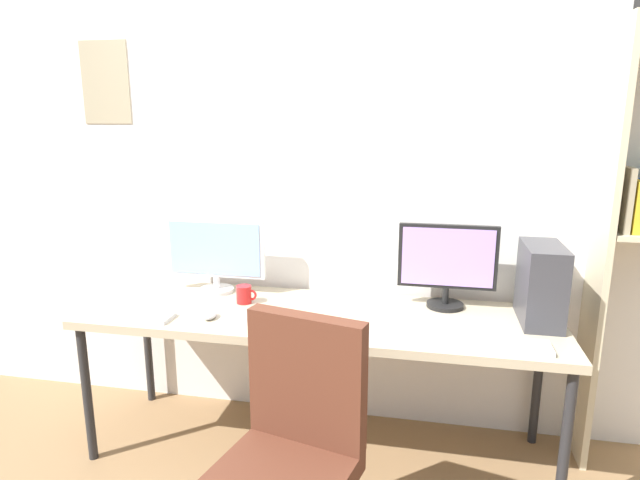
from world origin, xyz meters
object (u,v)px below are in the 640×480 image
at_px(desk, 318,323).
at_px(pc_tower, 541,284).
at_px(keyboard_center, 307,329).
at_px(computer_mouse, 210,315).
at_px(coffee_mug, 244,294).
at_px(monitor_right, 447,263).
at_px(keyboard_right, 508,345).
at_px(keyboard_left, 133,316).
at_px(monitor_left, 216,253).

distance_m(desk, pc_tower, 1.05).
xyz_separation_m(pc_tower, keyboard_center, (-1.01, -0.33, -0.17)).
height_order(pc_tower, computer_mouse, pc_tower).
bearing_deg(coffee_mug, keyboard_center, -37.07).
height_order(pc_tower, keyboard_center, pc_tower).
height_order(monitor_right, keyboard_right, monitor_right).
relative_size(monitor_right, keyboard_left, 1.25).
distance_m(keyboard_center, computer_mouse, 0.48).
distance_m(keyboard_left, keyboard_right, 1.68).
distance_m(monitor_right, pc_tower, 0.43).
xyz_separation_m(desk, keyboard_right, (0.84, -0.23, 0.06)).
xyz_separation_m(keyboard_left, keyboard_center, (0.84, 0.00, 0.00)).
height_order(desk, keyboard_center, keyboard_center).
relative_size(monitor_right, pc_tower, 1.31).
relative_size(monitor_left, keyboard_left, 1.43).
bearing_deg(keyboard_center, monitor_left, 143.60).
bearing_deg(monitor_right, keyboard_right, -61.51).
bearing_deg(desk, coffee_mug, 170.28).
bearing_deg(monitor_left, pc_tower, -3.98).
xyz_separation_m(monitor_left, keyboard_left, (-0.24, -0.44, -0.21)).
distance_m(desk, monitor_right, 0.69).
distance_m(keyboard_left, coffee_mug, 0.54).
height_order(keyboard_center, keyboard_right, same).
bearing_deg(desk, keyboard_right, -15.31).
distance_m(monitor_left, keyboard_right, 1.52).
bearing_deg(keyboard_center, computer_mouse, 172.62).
bearing_deg(pc_tower, monitor_right, 164.85).
bearing_deg(keyboard_left, monitor_right, 17.07).
distance_m(monitor_right, keyboard_left, 1.52).
xyz_separation_m(monitor_left, keyboard_center, (0.60, -0.44, -0.21)).
bearing_deg(keyboard_right, desk, 164.69).
distance_m(desk, keyboard_left, 0.87).
relative_size(monitor_right, coffee_mug, 4.47).
xyz_separation_m(keyboard_right, coffee_mug, (-1.23, 0.30, 0.04)).
xyz_separation_m(computer_mouse, coffee_mug, (0.09, 0.24, 0.03)).
xyz_separation_m(monitor_left, keyboard_right, (1.44, -0.44, -0.21)).
height_order(monitor_right, keyboard_center, monitor_right).
xyz_separation_m(keyboard_left, computer_mouse, (0.36, 0.06, 0.01)).
height_order(desk, coffee_mug, coffee_mug).
xyz_separation_m(monitor_left, coffee_mug, (0.21, -0.14, -0.17)).
relative_size(keyboard_right, computer_mouse, 3.56).
bearing_deg(monitor_left, coffee_mug, -35.08).
bearing_deg(desk, pc_tower, 5.63).
distance_m(monitor_right, coffee_mug, 1.02).
relative_size(desk, keyboard_left, 5.99).
xyz_separation_m(monitor_left, monitor_right, (1.20, -0.00, 0.01)).
distance_m(pc_tower, coffee_mug, 1.42).
bearing_deg(keyboard_left, coffee_mug, 33.69).
distance_m(keyboard_left, computer_mouse, 0.37).
distance_m(keyboard_right, coffee_mug, 1.27).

